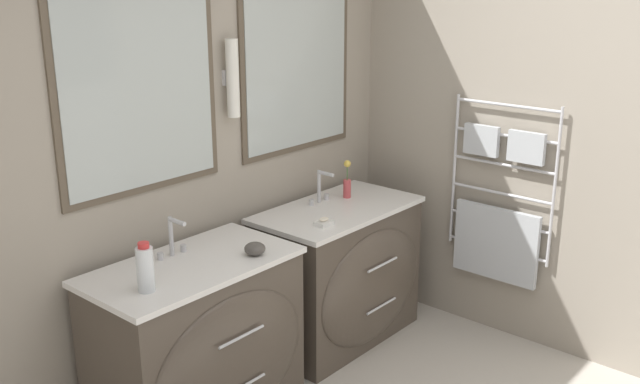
% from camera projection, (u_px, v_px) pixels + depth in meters
% --- Properties ---
extents(wall_back, '(4.82, 0.15, 2.60)m').
position_uv_depth(wall_back, '(177.00, 145.00, 3.61)').
color(wall_back, '#9E9384').
rests_on(wall_back, ground_plane).
extents(wall_right, '(0.13, 3.84, 2.60)m').
position_uv_depth(wall_right, '(516.00, 128.00, 4.13)').
color(wall_right, '#9E9384').
rests_on(wall_right, ground_plane).
extents(vanity_left, '(1.03, 0.62, 0.84)m').
position_uv_depth(vanity_left, '(201.00, 343.00, 3.48)').
color(vanity_left, '#4C4238').
rests_on(vanity_left, ground_plane).
extents(vanity_right, '(1.03, 0.62, 0.84)m').
position_uv_depth(vanity_right, '(342.00, 274.00, 4.27)').
color(vanity_right, '#4C4238').
rests_on(vanity_right, ground_plane).
extents(faucet_left, '(0.17, 0.12, 0.20)m').
position_uv_depth(faucet_left, '(173.00, 238.00, 3.43)').
color(faucet_left, silver).
rests_on(faucet_left, vanity_left).
extents(faucet_right, '(0.17, 0.12, 0.20)m').
position_uv_depth(faucet_right, '(321.00, 187.00, 4.22)').
color(faucet_right, silver).
rests_on(faucet_right, vanity_right).
extents(toiletry_bottle, '(0.08, 0.08, 0.22)m').
position_uv_depth(toiletry_bottle, '(145.00, 268.00, 3.05)').
color(toiletry_bottle, silver).
rests_on(toiletry_bottle, vanity_left).
extents(amenity_bowl, '(0.10, 0.10, 0.06)m').
position_uv_depth(amenity_bowl, '(255.00, 249.00, 3.47)').
color(amenity_bowl, '#4C4742').
rests_on(amenity_bowl, vanity_left).
extents(flower_vase, '(0.05, 0.05, 0.23)m').
position_uv_depth(flower_vase, '(347.00, 183.00, 4.32)').
color(flower_vase, '#CC4C51').
rests_on(flower_vase, vanity_right).
extents(soap_dish, '(0.10, 0.07, 0.04)m').
position_uv_depth(soap_dish, '(324.00, 222.00, 3.87)').
color(soap_dish, white).
rests_on(soap_dish, vanity_right).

